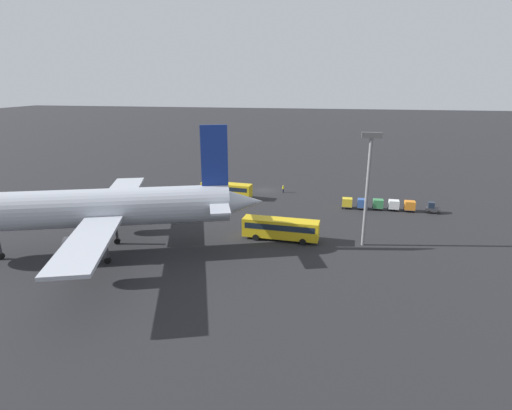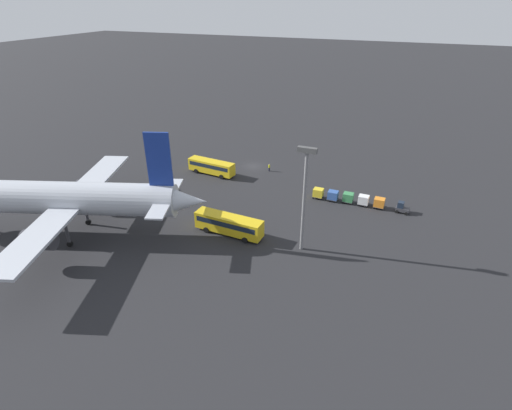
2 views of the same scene
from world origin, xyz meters
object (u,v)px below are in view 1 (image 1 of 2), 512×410
baggage_tug (432,208)px  cargo_cart_orange (410,206)px  cargo_cart_white (394,205)px  cargo_cart_blue (363,203)px  shuttle_bus_near (226,189)px  cargo_cart_yellow (347,202)px  cargo_cart_green (378,204)px  worker_person (283,189)px  airplane (98,209)px  shuttle_bus_far (281,228)px

baggage_tug → cargo_cart_orange: (4.12, -0.06, 0.25)m
cargo_cart_white → cargo_cart_blue: bearing=2.4°
shuttle_bus_near → cargo_cart_yellow: (-25.26, 2.87, -0.70)m
cargo_cart_green → cargo_cart_yellow: bearing=2.0°
cargo_cart_yellow → cargo_cart_white: bearing=-178.6°
cargo_cart_green → cargo_cart_yellow: (5.86, 0.21, 0.00)m
worker_person → cargo_cart_blue: bearing=151.0°
airplane → baggage_tug: size_ratio=18.29×
shuttle_bus_far → cargo_cart_blue: shuttle_bus_far is taller
cargo_cart_white → cargo_cart_green: bearing=0.0°
cargo_cart_orange → cargo_cart_green: (5.86, -0.02, 0.00)m
shuttle_bus_near → cargo_cart_green: shuttle_bus_near is taller
cargo_cart_white → cargo_cart_green: size_ratio=1.00×
cargo_cart_orange → cargo_cart_yellow: 11.73m
shuttle_bus_near → baggage_tug: 41.22m
cargo_cart_orange → cargo_cart_white: size_ratio=1.00×
worker_person → cargo_cart_orange: cargo_cart_orange is taller
worker_person → cargo_cart_yellow: cargo_cart_yellow is taller
baggage_tug → cargo_cart_green: bearing=5.7°
shuttle_bus_near → baggage_tug: shuttle_bus_near is taller
airplane → worker_person: airplane is taller
cargo_cart_blue → cargo_cart_green: bearing=-175.3°
airplane → cargo_cart_orange: bearing=-167.2°
shuttle_bus_near → cargo_cart_white: shuttle_bus_near is taller
cargo_cart_green → cargo_cart_yellow: 5.87m
worker_person → cargo_cart_green: size_ratio=0.84×
shuttle_bus_far → worker_person: bearing=-80.2°
shuttle_bus_near → cargo_cart_orange: bearing=-177.7°
shuttle_bus_near → baggage_tug: (-41.12, 2.75, -0.95)m
shuttle_bus_near → airplane: bearing=78.9°
cargo_cart_yellow → airplane: bearing=39.3°
cargo_cart_orange → cargo_cart_blue: size_ratio=1.00×
shuttle_bus_far → worker_person: (3.09, -27.94, -1.12)m
baggage_tug → cargo_cart_yellow: size_ratio=1.23×
worker_person → cargo_cart_green: (-19.67, 9.06, 0.32)m
shuttle_bus_far → cargo_cart_orange: 29.33m
cargo_cart_orange → cargo_cart_green: bearing=-0.2°
baggage_tug → cargo_cart_orange: bearing=5.4°
airplane → cargo_cart_yellow: bearing=-159.6°
shuttle_bus_near → cargo_cart_white: bearing=-178.0°
cargo_cart_orange → cargo_cart_blue: same height
shuttle_bus_far → baggage_tug: bearing=-141.2°
airplane → cargo_cart_white: 53.16m
cargo_cart_green → cargo_cart_blue: size_ratio=1.00×
shuttle_bus_far → cargo_cart_orange: size_ratio=5.86×
cargo_cart_green → worker_person: bearing=-24.7°
baggage_tug → worker_person: (29.66, -9.14, -0.07)m
baggage_tug → cargo_cart_blue: baggage_tug is taller
airplane → cargo_cart_blue: size_ratio=22.44×
baggage_tug → cargo_cart_yellow: (15.85, 0.12, 0.25)m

